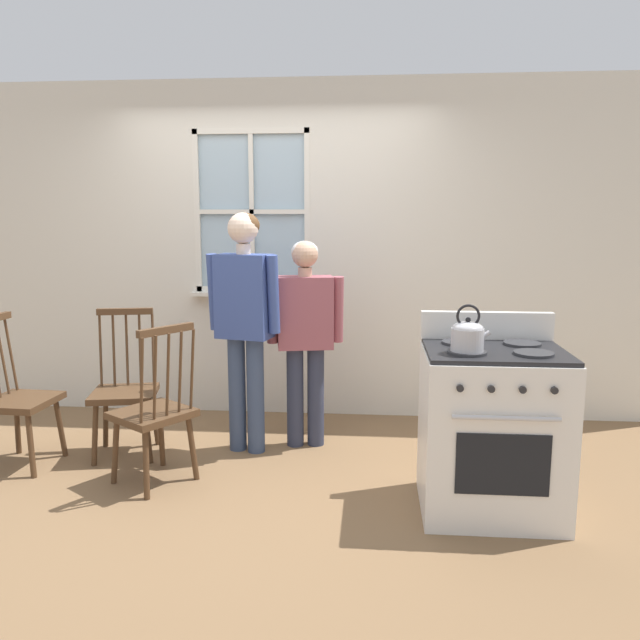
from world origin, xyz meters
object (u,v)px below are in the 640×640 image
at_px(chair_center_cluster, 155,413).
at_px(potted_plant, 246,285).
at_px(kettle, 468,335).
at_px(chair_near_wall, 18,400).
at_px(chair_by_window, 125,392).
at_px(person_elderly_left, 245,309).
at_px(stove, 491,429).
at_px(person_teen_center, 305,326).

relative_size(chair_center_cluster, potted_plant, 4.64).
bearing_deg(potted_plant, kettle, -48.35).
relative_size(chair_near_wall, kettle, 4.07).
xyz_separation_m(chair_near_wall, potted_plant, (1.28, 1.20, 0.64)).
height_order(chair_near_wall, potted_plant, potted_plant).
xyz_separation_m(chair_by_window, person_elderly_left, (0.82, 0.13, 0.56)).
bearing_deg(stove, person_elderly_left, 153.52).
xyz_separation_m(chair_near_wall, person_elderly_left, (1.44, 0.39, 0.56)).
xyz_separation_m(chair_near_wall, stove, (2.98, -0.38, 0.03)).
height_order(chair_near_wall, chair_center_cluster, same).
distance_m(chair_by_window, kettle, 2.39).
height_order(chair_by_window, chair_center_cluster, same).
xyz_separation_m(person_elderly_left, stove, (1.54, -0.77, -0.54)).
bearing_deg(chair_by_window, stove, -26.60).
bearing_deg(person_teen_center, chair_near_wall, -174.21).
bearing_deg(stove, chair_by_window, 164.92).
bearing_deg(chair_by_window, chair_near_wall, -169.20).
bearing_deg(person_teen_center, stove, -48.91).
height_order(chair_center_cluster, person_elderly_left, person_elderly_left).
bearing_deg(potted_plant, person_elderly_left, -79.16).
relative_size(person_teen_center, stove, 1.35).
bearing_deg(chair_near_wall, stove, -94.03).
xyz_separation_m(person_teen_center, potted_plant, (-0.56, 0.67, 0.21)).
height_order(chair_near_wall, person_elderly_left, person_elderly_left).
distance_m(kettle, potted_plant, 2.29).
xyz_separation_m(chair_center_cluster, person_elderly_left, (0.45, 0.58, 0.56)).
height_order(chair_by_window, kettle, kettle).
relative_size(stove, kettle, 4.39).
bearing_deg(person_elderly_left, potted_plant, 114.15).
height_order(chair_near_wall, stove, stove).
distance_m(stove, kettle, 0.59).
bearing_deg(chair_near_wall, potted_plant, -43.69).
distance_m(chair_by_window, person_teen_center, 1.32).
bearing_deg(chair_near_wall, person_elderly_left, -71.78).
height_order(kettle, potted_plant, potted_plant).
bearing_deg(stove, kettle, -142.32).
bearing_deg(person_teen_center, chair_by_window, -177.57).
distance_m(person_teen_center, potted_plant, 0.90).
relative_size(chair_by_window, kettle, 4.07).
distance_m(person_elderly_left, person_teen_center, 0.45).
height_order(chair_near_wall, kettle, kettle).
bearing_deg(potted_plant, person_teen_center, -50.40).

